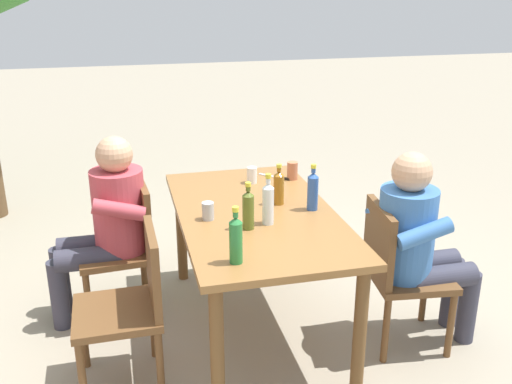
{
  "coord_description": "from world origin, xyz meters",
  "views": [
    {
      "loc": [
        -3.05,
        0.74,
        2.05
      ],
      "look_at": [
        0.0,
        0.0,
        0.89
      ],
      "focal_mm": 40.76,
      "sensor_mm": 36.0,
      "label": 1
    }
  ],
  "objects": [
    {
      "name": "bottle_amber",
      "position": [
        0.08,
        -0.16,
        0.88
      ],
      "size": [
        0.06,
        0.06,
        0.25
      ],
      "color": "#996019",
      "rests_on": "dining_table"
    },
    {
      "name": "cup_terracotta",
      "position": [
        0.5,
        -0.38,
        0.83
      ],
      "size": [
        0.07,
        0.07,
        0.12
      ],
      "primitive_type": "cylinder",
      "color": "#BC6B47",
      "rests_on": "dining_table"
    },
    {
      "name": "cup_white",
      "position": [
        0.49,
        -0.09,
        0.83
      ],
      "size": [
        0.07,
        0.07,
        0.11
      ],
      "primitive_type": "cylinder",
      "color": "white",
      "rests_on": "dining_table"
    },
    {
      "name": "chair_far_right",
      "position": [
        0.37,
        0.75,
        0.49
      ],
      "size": [
        0.47,
        0.47,
        0.87
      ],
      "color": "brown",
      "rests_on": "ground_plane"
    },
    {
      "name": "dining_table",
      "position": [
        0.0,
        0.0,
        0.68
      ],
      "size": [
        1.6,
        0.9,
        0.77
      ],
      "color": "olive",
      "rests_on": "ground_plane"
    },
    {
      "name": "person_in_white_shirt",
      "position": [
        0.36,
        0.86,
        0.66
      ],
      "size": [
        0.47,
        0.62,
        1.18
      ],
      "color": "#B7424C",
      "rests_on": "ground_plane"
    },
    {
      "name": "ground_plane",
      "position": [
        0.0,
        0.0,
        0.0
      ],
      "size": [
        24.0,
        24.0,
        0.0
      ],
      "primitive_type": "plane",
      "color": "gray"
    },
    {
      "name": "bottle_green",
      "position": [
        -0.61,
        0.25,
        0.9
      ],
      "size": [
        0.06,
        0.06,
        0.29
      ],
      "color": "#287A38",
      "rests_on": "dining_table"
    },
    {
      "name": "cup_steel",
      "position": [
        -0.05,
        0.29,
        0.82
      ],
      "size": [
        0.07,
        0.07,
        0.1
      ],
      "primitive_type": "cylinder",
      "color": "#B2B7BC",
      "rests_on": "dining_table"
    },
    {
      "name": "bottle_blue",
      "position": [
        -0.05,
        -0.33,
        0.89
      ],
      "size": [
        0.06,
        0.06,
        0.28
      ],
      "color": "#2D56A3",
      "rests_on": "dining_table"
    },
    {
      "name": "chair_near_left",
      "position": [
        -0.35,
        -0.75,
        0.49
      ],
      "size": [
        0.49,
        0.49,
        0.87
      ],
      "color": "brown",
      "rests_on": "ground_plane"
    },
    {
      "name": "chair_far_left",
      "position": [
        -0.36,
        0.75,
        0.49
      ],
      "size": [
        0.45,
        0.45,
        0.87
      ],
      "color": "brown",
      "rests_on": "ground_plane"
    },
    {
      "name": "table_knife",
      "position": [
        0.56,
        -0.28,
        0.78
      ],
      "size": [
        0.19,
        0.18,
        0.01
      ],
      "color": "silver",
      "rests_on": "dining_table"
    },
    {
      "name": "bottle_olive",
      "position": [
        -0.23,
        0.1,
        0.89
      ],
      "size": [
        0.06,
        0.06,
        0.26
      ],
      "color": "#566623",
      "rests_on": "dining_table"
    },
    {
      "name": "person_in_plaid_shirt",
      "position": [
        -0.36,
        -0.86,
        0.66
      ],
      "size": [
        0.47,
        0.62,
        1.18
      ],
      "color": "#3D70B2",
      "rests_on": "ground_plane"
    },
    {
      "name": "bottle_clear",
      "position": [
        -0.19,
        -0.02,
        0.9
      ],
      "size": [
        0.06,
        0.06,
        0.29
      ],
      "color": "white",
      "rests_on": "dining_table"
    }
  ]
}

